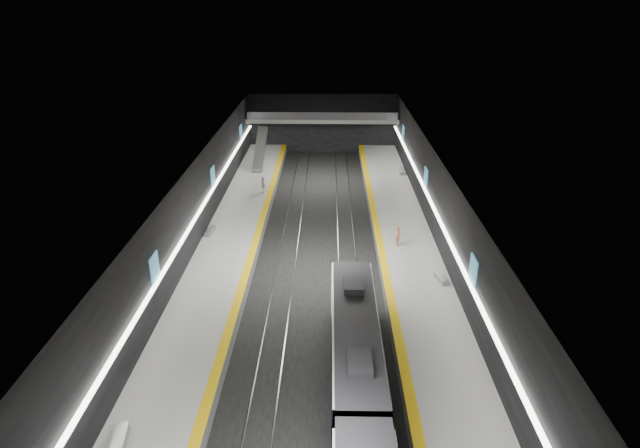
{
  "coord_description": "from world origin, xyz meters",
  "views": [
    {
      "loc": [
        0.96,
        -37.3,
        20.57
      ],
      "look_at": [
        0.19,
        4.79,
        2.2
      ],
      "focal_mm": 30.0,
      "sensor_mm": 36.0,
      "label": 1
    }
  ],
  "objects_px": {
    "escalator": "(260,149)",
    "bench_right_far": "(402,171)",
    "bench_left_far": "(210,231)",
    "train": "(362,445)",
    "bench_left_near": "(119,442)",
    "bench_right_near": "(441,278)",
    "passenger_right_a": "(398,236)",
    "passenger_left_a": "(263,185)"
  },
  "relations": [
    {
      "from": "escalator",
      "to": "bench_left_far",
      "type": "xyz_separation_m",
      "value": [
        -2.0,
        -20.64,
        -1.69
      ]
    },
    {
      "from": "bench_left_far",
      "to": "passenger_right_a",
      "type": "relative_size",
      "value": 1.05
    },
    {
      "from": "bench_left_near",
      "to": "bench_left_far",
      "type": "height_order",
      "value": "bench_left_near"
    },
    {
      "from": "escalator",
      "to": "bench_right_near",
      "type": "bearing_deg",
      "value": -59.77
    },
    {
      "from": "bench_left_near",
      "to": "bench_right_far",
      "type": "xyz_separation_m",
      "value": [
        18.25,
        41.32,
        -0.02
      ]
    },
    {
      "from": "passenger_right_a",
      "to": "bench_right_near",
      "type": "bearing_deg",
      "value": -161.94
    },
    {
      "from": "bench_right_near",
      "to": "passenger_left_a",
      "type": "height_order",
      "value": "passenger_left_a"
    },
    {
      "from": "train",
      "to": "bench_right_far",
      "type": "xyz_separation_m",
      "value": [
        7.0,
        42.17,
        -0.96
      ]
    },
    {
      "from": "train",
      "to": "passenger_left_a",
      "type": "bearing_deg",
      "value": 103.57
    },
    {
      "from": "bench_left_far",
      "to": "bench_right_far",
      "type": "relative_size",
      "value": 0.91
    },
    {
      "from": "bench_left_far",
      "to": "bench_right_far",
      "type": "height_order",
      "value": "bench_right_far"
    },
    {
      "from": "bench_left_near",
      "to": "passenger_left_a",
      "type": "xyz_separation_m",
      "value": [
        2.77,
        34.31,
        0.64
      ]
    },
    {
      "from": "bench_left_far",
      "to": "escalator",
      "type": "bearing_deg",
      "value": 90.37
    },
    {
      "from": "bench_left_near",
      "to": "bench_left_far",
      "type": "xyz_separation_m",
      "value": [
        -0.75,
        24.06,
        -0.04
      ]
    },
    {
      "from": "bench_left_far",
      "to": "bench_right_near",
      "type": "xyz_separation_m",
      "value": [
        18.74,
        -8.09,
        -0.02
      ]
    },
    {
      "from": "bench_left_far",
      "to": "passenger_right_a",
      "type": "bearing_deg",
      "value": -1.54
    },
    {
      "from": "train",
      "to": "passenger_right_a",
      "type": "height_order",
      "value": "train"
    },
    {
      "from": "escalator",
      "to": "bench_right_far",
      "type": "height_order",
      "value": "escalator"
    },
    {
      "from": "bench_left_near",
      "to": "passenger_right_a",
      "type": "distance_m",
      "value": 26.86
    },
    {
      "from": "bench_right_near",
      "to": "passenger_right_a",
      "type": "bearing_deg",
      "value": 100.85
    },
    {
      "from": "passenger_right_a",
      "to": "passenger_left_a",
      "type": "bearing_deg",
      "value": 41.0
    },
    {
      "from": "bench_left_near",
      "to": "bench_right_far",
      "type": "relative_size",
      "value": 1.08
    },
    {
      "from": "bench_right_near",
      "to": "passenger_left_a",
      "type": "relative_size",
      "value": 0.9
    },
    {
      "from": "train",
      "to": "escalator",
      "type": "relative_size",
      "value": 3.62
    },
    {
      "from": "train",
      "to": "bench_left_near",
      "type": "bearing_deg",
      "value": 175.68
    },
    {
      "from": "bench_left_near",
      "to": "bench_right_near",
      "type": "xyz_separation_m",
      "value": [
        17.99,
        15.97,
        -0.06
      ]
    },
    {
      "from": "train",
      "to": "bench_left_near",
      "type": "distance_m",
      "value": 11.32
    },
    {
      "from": "bench_left_near",
      "to": "bench_right_near",
      "type": "distance_m",
      "value": 24.06
    },
    {
      "from": "escalator",
      "to": "passenger_right_a",
      "type": "relative_size",
      "value": 4.78
    },
    {
      "from": "bench_right_near",
      "to": "bench_right_far",
      "type": "xyz_separation_m",
      "value": [
        0.26,
        25.35,
        0.04
      ]
    },
    {
      "from": "passenger_right_a",
      "to": "bench_right_far",
      "type": "bearing_deg",
      "value": -12.95
    },
    {
      "from": "escalator",
      "to": "passenger_left_a",
      "type": "xyz_separation_m",
      "value": [
        1.51,
        -10.39,
        -1.01
      ]
    },
    {
      "from": "passenger_right_a",
      "to": "passenger_left_a",
      "type": "relative_size",
      "value": 0.94
    },
    {
      "from": "escalator",
      "to": "bench_left_far",
      "type": "bearing_deg",
      "value": -95.53
    },
    {
      "from": "bench_right_near",
      "to": "bench_right_far",
      "type": "height_order",
      "value": "bench_right_far"
    },
    {
      "from": "train",
      "to": "bench_left_near",
      "type": "height_order",
      "value": "train"
    },
    {
      "from": "train",
      "to": "bench_right_far",
      "type": "height_order",
      "value": "train"
    },
    {
      "from": "passenger_left_a",
      "to": "escalator",
      "type": "bearing_deg",
      "value": 179.01
    },
    {
      "from": "bench_left_near",
      "to": "bench_right_near",
      "type": "relative_size",
      "value": 1.3
    },
    {
      "from": "bench_right_far",
      "to": "passenger_right_a",
      "type": "relative_size",
      "value": 1.15
    },
    {
      "from": "passenger_left_a",
      "to": "bench_right_near",
      "type": "bearing_deg",
      "value": 30.43
    },
    {
      "from": "train",
      "to": "bench_left_far",
      "type": "relative_size",
      "value": 16.57
    }
  ]
}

